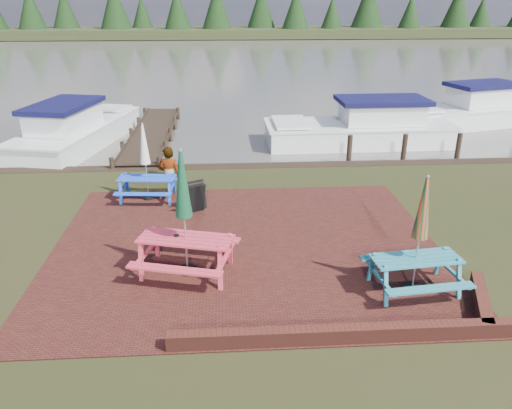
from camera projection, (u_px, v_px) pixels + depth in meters
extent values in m
plane|color=black|center=(248.00, 268.00, 10.83)|extent=(120.00, 120.00, 0.00)
cube|color=#3A1512|center=(246.00, 246.00, 11.75)|extent=(9.00, 7.50, 0.02)
cube|color=#4C1E16|center=(344.00, 335.00, 8.47)|extent=(6.00, 0.22, 0.30)
cube|color=#4C1E16|center=(481.00, 302.00, 9.38)|extent=(0.82, 1.77, 0.30)
cube|color=#46433C|center=(228.00, 61.00, 44.86)|extent=(120.00, 60.00, 0.02)
cube|color=black|center=(225.00, 32.00, 71.34)|extent=(120.00, 10.00, 1.20)
cube|color=teal|center=(416.00, 259.00, 9.76)|extent=(1.80, 0.85, 0.04)
cube|color=teal|center=(431.00, 289.00, 9.27)|extent=(1.75, 0.41, 0.04)
cube|color=teal|center=(400.00, 255.00, 10.46)|extent=(1.75, 0.41, 0.04)
cube|color=teal|center=(378.00, 278.00, 9.78)|extent=(0.23, 1.51, 0.71)
cube|color=teal|center=(449.00, 271.00, 10.02)|extent=(0.23, 1.51, 0.71)
cylinder|color=black|center=(412.00, 288.00, 10.02)|extent=(0.35, 0.35, 0.10)
cylinder|color=#B2B2B7|center=(419.00, 236.00, 9.57)|extent=(0.03, 0.03, 2.41)
cone|color=#B53D19|center=(423.00, 208.00, 9.34)|extent=(0.31, 0.31, 1.21)
cube|color=#C83344|center=(186.00, 239.00, 10.35)|extent=(2.09, 1.25, 0.04)
cube|color=#C83344|center=(174.00, 270.00, 9.81)|extent=(1.96, 0.76, 0.04)
cube|color=#C83344|center=(197.00, 237.00, 11.14)|extent=(1.96, 0.76, 0.04)
cube|color=#C83344|center=(149.00, 252.00, 10.67)|extent=(0.53, 1.66, 0.80)
cube|color=#C83344|center=(226.00, 260.00, 10.35)|extent=(0.53, 1.66, 0.80)
cylinder|color=black|center=(188.00, 270.00, 10.64)|extent=(0.39, 0.39, 0.11)
cylinder|color=#B2B2B7|center=(184.00, 214.00, 10.14)|extent=(0.04, 0.04, 2.72)
cone|color=#113E24|center=(182.00, 184.00, 9.89)|extent=(0.35, 0.35, 1.36)
cube|color=blue|center=(147.00, 178.00, 14.23)|extent=(1.66, 0.77, 0.04)
cube|color=blue|center=(143.00, 194.00, 13.77)|extent=(1.62, 0.36, 0.04)
cube|color=blue|center=(152.00, 179.00, 14.89)|extent=(1.62, 0.36, 0.04)
cube|color=blue|center=(124.00, 188.00, 14.37)|extent=(0.20, 1.39, 0.66)
cube|color=blue|center=(172.00, 189.00, 14.34)|extent=(0.20, 1.39, 0.66)
cylinder|color=black|center=(149.00, 198.00, 14.46)|extent=(0.32, 0.32, 0.09)
cylinder|color=#B2B2B7|center=(146.00, 163.00, 14.05)|extent=(0.03, 0.03, 2.23)
cone|color=silver|center=(144.00, 144.00, 13.84)|extent=(0.29, 0.29, 1.12)
cube|color=black|center=(196.00, 199.00, 13.38)|extent=(0.54, 0.41, 0.82)
cube|color=black|center=(197.00, 195.00, 13.63)|extent=(0.54, 0.41, 0.82)
cube|color=black|center=(196.00, 184.00, 13.35)|extent=(0.47, 0.27, 0.03)
cube|color=black|center=(153.00, 132.00, 21.16)|extent=(1.60, 9.00, 0.06)
cube|color=black|center=(135.00, 131.00, 21.09)|extent=(0.08, 9.00, 0.08)
cube|color=black|center=(170.00, 130.00, 21.18)|extent=(0.08, 9.00, 0.08)
cylinder|color=black|center=(113.00, 172.00, 17.06)|extent=(0.16, 0.16, 1.00)
cylinder|color=black|center=(160.00, 171.00, 17.15)|extent=(0.16, 0.16, 1.00)
cube|color=silver|center=(79.00, 138.00, 20.23)|extent=(3.94, 7.42, 1.01)
cube|color=silver|center=(77.00, 125.00, 20.03)|extent=(4.01, 7.57, 0.08)
cube|color=silver|center=(64.00, 118.00, 19.07)|extent=(2.36, 3.28, 0.86)
cube|color=black|center=(62.00, 105.00, 18.88)|extent=(2.64, 3.74, 0.18)
cube|color=silver|center=(105.00, 108.00, 22.42)|extent=(2.29, 1.70, 0.10)
cube|color=silver|center=(358.00, 136.00, 20.43)|extent=(7.45, 2.68, 0.99)
cube|color=silver|center=(359.00, 124.00, 20.23)|extent=(7.60, 2.74, 0.08)
cube|color=silver|center=(381.00, 112.00, 20.11)|extent=(3.14, 1.90, 0.84)
cube|color=black|center=(383.00, 100.00, 19.93)|extent=(3.59, 2.11, 0.18)
cube|color=silver|center=(290.00, 122.00, 19.97)|extent=(1.37, 2.20, 0.10)
cube|color=silver|center=(465.00, 119.00, 23.30)|extent=(7.10, 4.07, 1.03)
cube|color=silver|center=(466.00, 107.00, 23.09)|extent=(7.24, 4.15, 0.08)
cube|color=silver|center=(482.00, 95.00, 23.14)|extent=(3.17, 2.40, 0.88)
cube|color=black|center=(484.00, 85.00, 22.95)|extent=(3.61, 2.69, 0.19)
cube|color=silver|center=(420.00, 108.00, 22.27)|extent=(1.70, 2.27, 0.10)
imported|color=gray|center=(167.00, 147.00, 15.94)|extent=(0.74, 0.51, 1.96)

